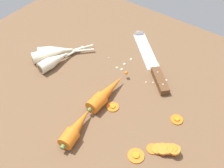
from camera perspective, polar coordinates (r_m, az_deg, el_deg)
ground_plane at (r=91.64cm, az=0.74°, el=-0.78°), size 120.00×90.00×4.00cm
chefs_knife at (r=99.56cm, az=7.63°, el=5.49°), size 27.80×26.01×4.18cm
whole_carrot at (r=84.53cm, az=-1.25°, el=-1.92°), size 4.26×19.98×4.20cm
whole_carrot_second at (r=77.32cm, az=-7.32°, el=-8.89°), size 6.33×16.71×4.20cm
parsnip_front at (r=100.95cm, az=-11.26°, el=6.59°), size 15.38×15.77×4.00cm
parsnip_mid_left at (r=97.24cm, az=-11.65°, el=4.71°), size 5.85×18.55×4.00cm
parsnip_mid_right at (r=100.27cm, az=-12.02°, el=6.13°), size 13.33×20.18×4.00cm
carrot_slice_stack at (r=75.61cm, az=10.57°, el=-12.96°), size 8.32×5.35×3.06cm
carrot_slice_stray_near at (r=82.66cm, az=13.12°, el=-7.04°), size 3.58×3.58×0.70cm
carrot_slice_stray_mid at (r=83.41cm, az=0.13°, el=-4.63°), size 3.72×3.72×0.70cm
carrot_slice_stray_far at (r=74.55cm, az=4.92°, el=-14.34°), size 4.39×4.39×0.70cm
mince_crumbs at (r=95.06cm, az=4.18°, el=3.27°), size 22.60×7.31×0.90cm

